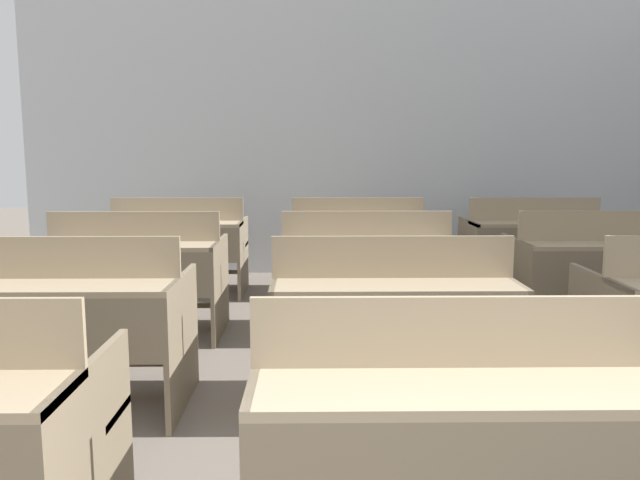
{
  "coord_description": "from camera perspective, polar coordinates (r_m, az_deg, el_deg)",
  "views": [
    {
      "loc": [
        -0.51,
        -0.24,
        1.34
      ],
      "look_at": [
        -0.46,
        3.8,
        0.77
      ],
      "focal_mm": 35.0,
      "sensor_mm": 36.0,
      "label": 1
    }
  ],
  "objects": [
    {
      "name": "bench_third_center",
      "position": [
        4.57,
        4.26,
        -2.8
      ],
      "size": [
        1.23,
        0.74,
        0.92
      ],
      "color": "#81725B",
      "rests_on": "ground_plane"
    },
    {
      "name": "bench_third_right",
      "position": [
        5.01,
        24.18,
        -2.51
      ],
      "size": [
        1.23,
        0.74,
        0.92
      ],
      "color": "#796A53",
      "rests_on": "ground_plane"
    },
    {
      "name": "bench_front_center",
      "position": [
        2.03,
        12.18,
        -17.12
      ],
      "size": [
        1.23,
        0.74,
        0.92
      ],
      "color": "#81715A",
      "rests_on": "ground_plane"
    },
    {
      "name": "bench_back_center",
      "position": [
        5.87,
        3.46,
        -0.36
      ],
      "size": [
        1.23,
        0.74,
        0.92
      ],
      "color": "#7E6F58",
      "rests_on": "ground_plane"
    },
    {
      "name": "bench_back_right",
      "position": [
        6.21,
        18.86,
        -0.32
      ],
      "size": [
        1.23,
        0.74,
        0.92
      ],
      "color": "#7C6D56",
      "rests_on": "ground_plane"
    },
    {
      "name": "bench_second_left",
      "position": [
        3.49,
        -22.48,
        -6.81
      ],
      "size": [
        1.23,
        0.74,
        0.92
      ],
      "color": "#7D6E57",
      "rests_on": "ground_plane"
    },
    {
      "name": "bench_third_left",
      "position": [
        4.71,
        -16.49,
        -2.77
      ],
      "size": [
        1.23,
        0.74,
        0.92
      ],
      "color": "#7E6E57",
      "rests_on": "ground_plane"
    },
    {
      "name": "wall_back",
      "position": [
        6.91,
        3.5,
        10.15
      ],
      "size": [
        7.25,
        0.06,
        3.19
      ],
      "color": "silver",
      "rests_on": "ground_plane"
    },
    {
      "name": "bench_back_left",
      "position": [
        6.01,
        -12.83,
        -0.36
      ],
      "size": [
        1.23,
        0.74,
        0.92
      ],
      "color": "#82735C",
      "rests_on": "ground_plane"
    },
    {
      "name": "bench_second_center",
      "position": [
        3.26,
        6.57,
        -7.24
      ],
      "size": [
        1.23,
        0.74,
        0.92
      ],
      "color": "#7B6C55",
      "rests_on": "ground_plane"
    }
  ]
}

